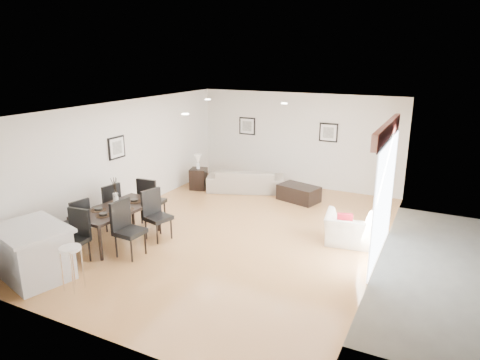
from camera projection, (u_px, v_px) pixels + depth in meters
The scene contains 26 objects.
ground at pixel (235, 233), 9.28m from camera, with size 8.00×8.00×0.00m, color tan.
wall_back at pixel (298, 140), 12.34m from camera, with size 6.00×0.04×2.70m, color silver.
wall_front at pixel (92, 248), 5.47m from camera, with size 6.00×0.04×2.70m, color silver.
wall_left at pixel (123, 158), 10.19m from camera, with size 0.04×8.00×2.70m, color silver.
wall_right at pixel (384, 193), 7.62m from camera, with size 0.04×8.00×2.70m, color silver.
ceiling at pixel (234, 108), 8.52m from camera, with size 6.00×8.00×0.02m, color white.
sofa at pixel (246, 180), 12.09m from camera, with size 2.14×0.84×0.63m, color gray.
armchair at pixel (350, 229), 8.68m from camera, with size 0.97×0.85×0.63m, color beige.
dining_table at pixel (117, 211), 8.73m from camera, with size 0.99×1.80×0.73m.
dining_chair_wnear at pixel (78, 219), 8.64m from camera, with size 0.51×0.51×0.95m.
dining_chair_wfar at pixel (109, 204), 9.38m from camera, with size 0.53×0.53×1.03m.
dining_chair_enear at pixel (126, 225), 8.12m from camera, with size 0.51×0.51×1.09m.
dining_chair_efar at pixel (155, 212), 8.89m from camera, with size 0.58×0.58×1.05m.
dining_chair_head at pixel (76, 233), 7.84m from camera, with size 0.50×0.50×1.02m.
dining_chair_foot at pixel (150, 198), 9.66m from camera, with size 0.52×0.52×1.08m.
vase at pixel (116, 196), 8.64m from camera, with size 0.78×1.22×0.64m.
coffee_table at pixel (299, 193), 11.28m from camera, with size 1.04×0.62×0.42m, color black.
side_table at pixel (199, 179), 12.27m from camera, with size 0.45×0.45×0.60m, color black.
table_lamp at pixel (198, 159), 12.11m from camera, with size 0.22×0.22×0.41m.
cushion at pixel (345, 221), 8.58m from camera, with size 0.31×0.10×0.31m, color maroon.
kitchen_island at pixel (33, 252), 7.33m from camera, with size 1.55×1.34×0.93m.
bar_stool at pixel (71, 253), 6.89m from camera, with size 0.34×0.34×0.75m.
framed_print_back_left at pixel (247, 126), 12.91m from camera, with size 0.52×0.04×0.52m.
framed_print_back_right at pixel (329, 133), 11.84m from camera, with size 0.52×0.04×0.52m.
framed_print_left_wall at pixel (117, 148), 9.92m from camera, with size 0.04×0.52×0.52m.
sliding_door at pixel (385, 172), 7.81m from camera, with size 0.12×2.70×2.57m.
Camera 1 is at (3.93, -7.63, 3.72)m, focal length 32.00 mm.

